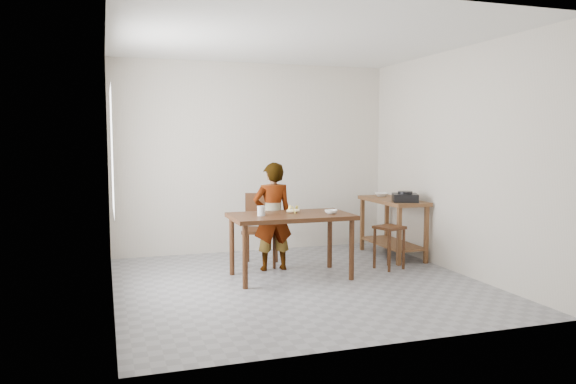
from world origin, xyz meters
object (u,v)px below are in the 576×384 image
object	(u,v)px
child	(273,217)
stool	(389,247)
dining_chair	(261,230)
prep_counter	(392,228)
dining_table	(291,246)

from	to	relation	value
child	stool	bearing A→B (deg)	165.26
dining_chair	prep_counter	bearing A→B (deg)	20.33
dining_table	prep_counter	size ratio (longest dim) A/B	1.17
dining_table	stool	world-z (taller)	dining_table
dining_table	child	distance (m)	0.53
prep_counter	child	xyz separation A→B (m)	(-1.81, -0.27, 0.27)
dining_table	prep_counter	xyz separation A→B (m)	(1.72, 0.70, 0.03)
dining_table	dining_chair	xyz separation A→B (m)	(-0.16, 0.73, 0.08)
child	stool	xyz separation A→B (m)	(1.40, -0.40, -0.40)
child	stool	world-z (taller)	child
prep_counter	child	world-z (taller)	child
child	prep_counter	bearing A→B (deg)	-170.42
prep_counter	stool	size ratio (longest dim) A/B	2.21
dining_table	child	xyz separation A→B (m)	(-0.09, 0.43, 0.29)
stool	prep_counter	bearing A→B (deg)	58.41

